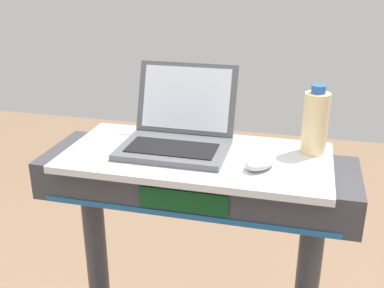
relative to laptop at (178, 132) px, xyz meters
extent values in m
cube|color=#38383D|center=(0.07, -0.04, -0.12)|extent=(0.90, 0.28, 0.11)
cube|color=#0C3F19|center=(0.07, -0.19, -0.12)|extent=(0.24, 0.01, 0.06)
cube|color=#1E598C|center=(0.07, -0.19, -0.17)|extent=(0.81, 0.00, 0.02)
cube|color=silver|center=(0.07, -0.04, -0.06)|extent=(0.75, 0.37, 0.02)
cube|color=#515459|center=(0.00, -0.05, -0.04)|extent=(0.30, 0.21, 0.02)
cube|color=black|center=(0.00, -0.06, -0.03)|extent=(0.25, 0.12, 0.00)
cube|color=#515459|center=(0.00, 0.10, 0.07)|extent=(0.30, 0.08, 0.20)
cube|color=white|center=(0.00, 0.09, 0.07)|extent=(0.27, 0.07, 0.18)
ellipsoid|color=#B2B2B7|center=(0.25, -0.10, -0.03)|extent=(0.10, 0.12, 0.03)
cylinder|color=beige|center=(0.38, 0.05, 0.04)|extent=(0.07, 0.07, 0.17)
cylinder|color=#2659A5|center=(0.38, 0.05, 0.14)|extent=(0.04, 0.04, 0.02)
camera|label=1|loc=(0.35, -1.22, 0.47)|focal=43.37mm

